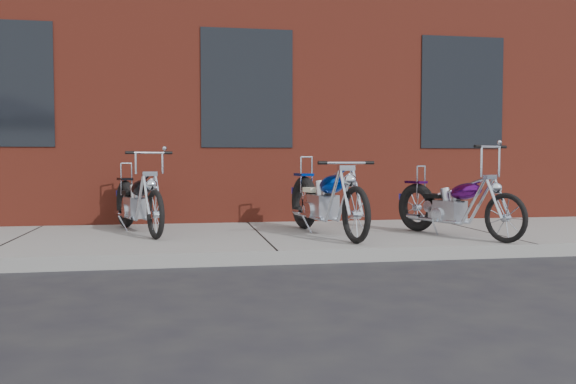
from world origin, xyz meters
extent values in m
plane|color=black|center=(0.00, 0.00, 0.00)|extent=(120.00, 120.00, 0.00)
cube|color=gray|center=(0.00, 1.50, 0.07)|extent=(22.00, 3.00, 0.15)
cube|color=maroon|center=(0.00, 8.00, 4.00)|extent=(22.00, 10.00, 8.00)
torus|color=black|center=(2.17, 1.32, 0.47)|extent=(0.38, 0.64, 0.65)
torus|color=black|center=(2.74, 0.03, 0.44)|extent=(0.29, 0.56, 0.58)
cube|color=#AEAEB1|center=(2.41, 0.80, 0.46)|extent=(0.37, 0.43, 0.27)
ellipsoid|color=#4B0C5E|center=(2.51, 0.57, 0.72)|extent=(0.41, 0.55, 0.28)
cube|color=black|center=(2.31, 1.01, 0.64)|extent=(0.30, 0.32, 0.05)
cylinder|color=silver|center=(2.70, 0.14, 0.68)|extent=(0.14, 0.25, 0.48)
cylinder|color=silver|center=(2.65, 0.24, 1.27)|extent=(0.46, 0.22, 0.03)
cylinder|color=silver|center=(2.20, 1.25, 0.81)|extent=(0.03, 0.03, 0.43)
cylinder|color=silver|center=(2.42, 1.02, 0.35)|extent=(0.37, 0.75, 0.04)
torus|color=black|center=(0.72, 1.85, 0.52)|extent=(0.27, 0.75, 0.74)
torus|color=black|center=(1.00, 0.27, 0.48)|extent=(0.19, 0.67, 0.66)
cube|color=#AEAEB1|center=(0.83, 1.20, 0.51)|extent=(0.35, 0.45, 0.31)
ellipsoid|color=#012CAA|center=(0.88, 0.92, 0.80)|extent=(0.36, 0.60, 0.31)
cube|color=beige|center=(0.78, 1.47, 0.71)|extent=(0.29, 0.33, 0.06)
cylinder|color=silver|center=(0.98, 0.39, 0.75)|extent=(0.09, 0.30, 0.55)
cylinder|color=silver|center=(0.96, 0.52, 1.08)|extent=(0.56, 0.13, 0.03)
cylinder|color=silver|center=(0.73, 1.77, 0.91)|extent=(0.03, 0.03, 0.49)
cylinder|color=silver|center=(0.91, 1.45, 0.37)|extent=(0.21, 0.91, 0.05)
torus|color=black|center=(-1.74, 2.46, 0.49)|extent=(0.34, 0.68, 0.67)
torus|color=black|center=(-1.27, 1.07, 0.45)|extent=(0.26, 0.59, 0.61)
cube|color=#AEAEB1|center=(-1.55, 1.89, 0.48)|extent=(0.37, 0.44, 0.28)
ellipsoid|color=black|center=(-1.46, 1.65, 0.75)|extent=(0.40, 0.56, 0.29)
cube|color=black|center=(-1.62, 2.12, 0.66)|extent=(0.30, 0.32, 0.06)
cylinder|color=silver|center=(-1.30, 1.18, 0.70)|extent=(0.12, 0.27, 0.50)
cylinder|color=silver|center=(-1.34, 1.29, 1.20)|extent=(0.49, 0.19, 0.03)
cylinder|color=silver|center=(-1.72, 2.39, 0.84)|extent=(0.03, 0.03, 0.45)
cylinder|color=silver|center=(-1.51, 2.12, 0.36)|extent=(0.31, 0.81, 0.04)
camera|label=1|loc=(-0.98, -6.31, 1.11)|focal=38.00mm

